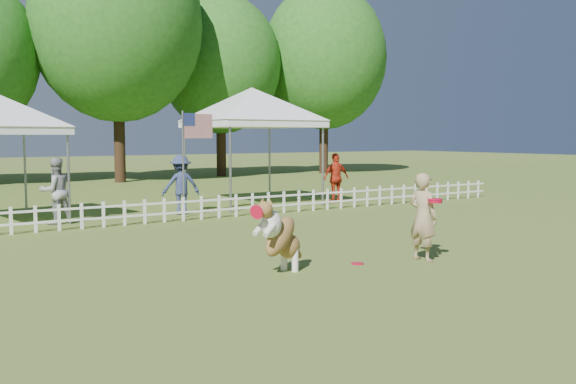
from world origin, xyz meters
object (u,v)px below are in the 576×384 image
object	(u,v)px
frisbee_on_turf	(358,264)
spectator_c	(336,178)
spectator_a	(55,191)
flag_pole	(183,164)
dog	(281,236)
spectator_b	(181,185)
handler	(423,217)
canopy_tent_right	(252,148)

from	to	relation	value
frisbee_on_turf	spectator_c	size ratio (longest dim) A/B	0.13
spectator_a	spectator_c	xyz separation A→B (m)	(8.68, 0.23, -0.01)
flag_pole	spectator_c	world-z (taller)	flag_pole
dog	frisbee_on_turf	xyz separation A→B (m)	(1.46, -0.08, -0.58)
spectator_a	spectator_b	distance (m)	3.32
handler	frisbee_on_turf	distance (m)	1.38
spectator_b	flag_pole	bearing A→B (deg)	79.71
canopy_tent_right	spectator_b	world-z (taller)	canopy_tent_right
dog	spectator_c	size ratio (longest dim) A/B	0.75
spectator_a	flag_pole	bearing A→B (deg)	159.04
canopy_tent_right	spectator_b	xyz separation A→B (m)	(-2.89, -1.11, -0.96)
handler	spectator_a	size ratio (longest dim) A/B	0.94
dog	spectator_c	distance (m)	10.70
frisbee_on_turf	spectator_a	xyz separation A→B (m)	(-2.91, 7.74, 0.79)
canopy_tent_right	handler	bearing A→B (deg)	-101.98
frisbee_on_turf	spectator_b	size ratio (longest dim) A/B	0.13
canopy_tent_right	frisbee_on_turf	bearing A→B (deg)	-108.93
dog	spectator_b	xyz separation A→B (m)	(1.87, 7.82, 0.21)
spectator_c	handler	bearing A→B (deg)	64.03
canopy_tent_right	spectator_c	distance (m)	2.85
flag_pole	spectator_c	xyz separation A→B (m)	(5.60, 0.77, -0.59)
spectator_c	canopy_tent_right	bearing A→B (deg)	-19.58
spectator_a	spectator_b	xyz separation A→B (m)	(3.32, 0.15, -0.00)
handler	spectator_a	distance (m)	9.06
spectator_a	spectator_b	size ratio (longest dim) A/B	1.00
canopy_tent_right	dog	bearing A→B (deg)	-116.87
handler	dog	world-z (taller)	handler
frisbee_on_turf	flag_pole	xyz separation A→B (m)	(0.17, 7.20, 1.37)
frisbee_on_turf	handler	bearing A→B (deg)	-19.15
spectator_b	dog	bearing A→B (deg)	85.17
flag_pole	spectator_a	bearing A→B (deg)	156.38
handler	spectator_c	distance (m)	9.57
frisbee_on_turf	flag_pole	bearing A→B (deg)	88.62
dog	spectator_b	bearing A→B (deg)	52.73
spectator_a	frisbee_on_turf	bearing A→B (deg)	99.55
spectator_a	spectator_c	bearing A→B (deg)	170.47
dog	frisbee_on_turf	distance (m)	1.57
handler	flag_pole	bearing A→B (deg)	2.00
flag_pole	spectator_c	size ratio (longest dim) A/B	1.76
handler	canopy_tent_right	bearing A→B (deg)	-18.16
flag_pole	canopy_tent_right	bearing A→B (deg)	16.32
flag_pole	spectator_b	world-z (taller)	flag_pole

